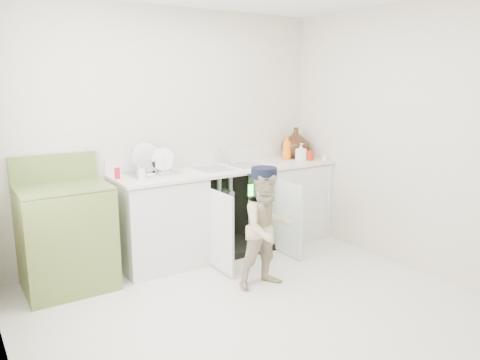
# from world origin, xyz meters

# --- Properties ---
(ground) EXTENTS (3.50, 3.50, 0.00)m
(ground) POSITION_xyz_m (0.00, 0.00, 0.00)
(ground) COLOR beige
(ground) RESTS_ON ground
(room_shell) EXTENTS (6.00, 5.50, 1.26)m
(room_shell) POSITION_xyz_m (0.00, 0.00, 1.25)
(room_shell) COLOR beige
(room_shell) RESTS_ON ground
(counter_run) EXTENTS (2.44, 1.02, 1.25)m
(counter_run) POSITION_xyz_m (0.59, 1.21, 0.48)
(counter_run) COLOR silver
(counter_run) RESTS_ON ground
(avocado_stove) EXTENTS (0.74, 0.65, 1.15)m
(avocado_stove) POSITION_xyz_m (-1.14, 1.18, 0.47)
(avocado_stove) COLOR olive
(avocado_stove) RESTS_ON ground
(repair_worker) EXTENTS (0.54, 0.84, 1.07)m
(repair_worker) POSITION_xyz_m (0.34, 0.25, 0.54)
(repair_worker) COLOR #C1B18A
(repair_worker) RESTS_ON ground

